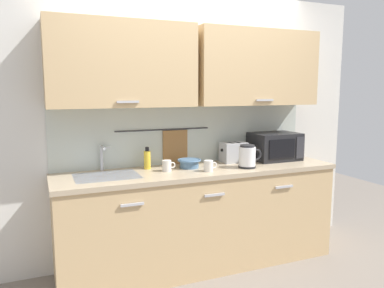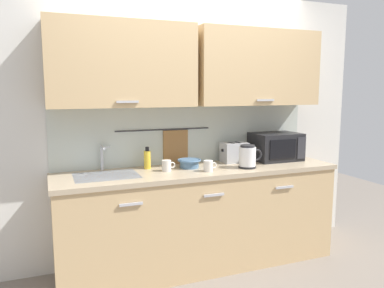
{
  "view_description": "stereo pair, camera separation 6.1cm",
  "coord_description": "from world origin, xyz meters",
  "px_view_note": "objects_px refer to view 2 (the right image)",
  "views": [
    {
      "loc": [
        -1.32,
        -2.72,
        1.6
      ],
      "look_at": [
        -0.06,
        0.33,
        1.12
      ],
      "focal_mm": 35.33,
      "sensor_mm": 36.0,
      "label": 1
    },
    {
      "loc": [
        -1.27,
        -2.74,
        1.6
      ],
      "look_at": [
        -0.06,
        0.33,
        1.12
      ],
      "focal_mm": 35.33,
      "sensor_mm": 36.0,
      "label": 2
    }
  ],
  "objects_px": {
    "mixing_bowl": "(189,163)",
    "toaster": "(234,152)",
    "mug_near_sink": "(167,166)",
    "electric_kettle": "(248,157)",
    "mug_by_kettle": "(209,166)",
    "dish_soap_bottle": "(147,159)",
    "microwave": "(276,147)"
  },
  "relations": [
    {
      "from": "dish_soap_bottle",
      "to": "mixing_bowl",
      "type": "xyz_separation_m",
      "value": [
        0.36,
        -0.1,
        -0.04
      ]
    },
    {
      "from": "mixing_bowl",
      "to": "mug_by_kettle",
      "type": "distance_m",
      "value": 0.23
    },
    {
      "from": "microwave",
      "to": "dish_soap_bottle",
      "type": "bearing_deg",
      "value": 177.59
    },
    {
      "from": "microwave",
      "to": "toaster",
      "type": "bearing_deg",
      "value": 173.08
    },
    {
      "from": "mixing_bowl",
      "to": "mug_by_kettle",
      "type": "bearing_deg",
      "value": -63.59
    },
    {
      "from": "dish_soap_bottle",
      "to": "mug_by_kettle",
      "type": "distance_m",
      "value": 0.55
    },
    {
      "from": "electric_kettle",
      "to": "mug_by_kettle",
      "type": "relative_size",
      "value": 1.89
    },
    {
      "from": "mug_near_sink",
      "to": "mixing_bowl",
      "type": "bearing_deg",
      "value": 14.05
    },
    {
      "from": "electric_kettle",
      "to": "toaster",
      "type": "relative_size",
      "value": 0.89
    },
    {
      "from": "mug_near_sink",
      "to": "toaster",
      "type": "relative_size",
      "value": 0.47
    },
    {
      "from": "electric_kettle",
      "to": "mixing_bowl",
      "type": "bearing_deg",
      "value": 158.45
    },
    {
      "from": "microwave",
      "to": "mug_by_kettle",
      "type": "height_order",
      "value": "microwave"
    },
    {
      "from": "mixing_bowl",
      "to": "toaster",
      "type": "xyz_separation_m",
      "value": [
        0.5,
        0.09,
        0.05
      ]
    },
    {
      "from": "mug_near_sink",
      "to": "mixing_bowl",
      "type": "relative_size",
      "value": 0.56
    },
    {
      "from": "mug_near_sink",
      "to": "mug_by_kettle",
      "type": "xyz_separation_m",
      "value": [
        0.33,
        -0.14,
        0.0
      ]
    },
    {
      "from": "toaster",
      "to": "mixing_bowl",
      "type": "bearing_deg",
      "value": -169.4
    },
    {
      "from": "electric_kettle",
      "to": "dish_soap_bottle",
      "type": "height_order",
      "value": "electric_kettle"
    },
    {
      "from": "dish_soap_bottle",
      "to": "mug_near_sink",
      "type": "relative_size",
      "value": 1.63
    },
    {
      "from": "mixing_bowl",
      "to": "electric_kettle",
      "type": "bearing_deg",
      "value": -21.55
    },
    {
      "from": "electric_kettle",
      "to": "toaster",
      "type": "bearing_deg",
      "value": 87.13
    },
    {
      "from": "mug_near_sink",
      "to": "microwave",
      "type": "bearing_deg",
      "value": 4.82
    },
    {
      "from": "microwave",
      "to": "dish_soap_bottle",
      "type": "distance_m",
      "value": 1.3
    },
    {
      "from": "toaster",
      "to": "mug_near_sink",
      "type": "bearing_deg",
      "value": -168.31
    },
    {
      "from": "electric_kettle",
      "to": "mug_by_kettle",
      "type": "bearing_deg",
      "value": -178.69
    },
    {
      "from": "electric_kettle",
      "to": "mixing_bowl",
      "type": "distance_m",
      "value": 0.53
    },
    {
      "from": "microwave",
      "to": "mug_near_sink",
      "type": "relative_size",
      "value": 3.83
    },
    {
      "from": "toaster",
      "to": "microwave",
      "type": "bearing_deg",
      "value": -6.92
    },
    {
      "from": "electric_kettle",
      "to": "dish_soap_bottle",
      "type": "relative_size",
      "value": 1.16
    },
    {
      "from": "microwave",
      "to": "mixing_bowl",
      "type": "relative_size",
      "value": 2.15
    },
    {
      "from": "toaster",
      "to": "mug_by_kettle",
      "type": "bearing_deg",
      "value": -143.69
    },
    {
      "from": "electric_kettle",
      "to": "mug_by_kettle",
      "type": "distance_m",
      "value": 0.39
    },
    {
      "from": "microwave",
      "to": "electric_kettle",
      "type": "xyz_separation_m",
      "value": [
        -0.45,
        -0.23,
        -0.03
      ]
    }
  ]
}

